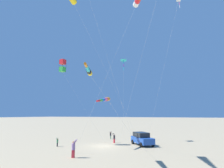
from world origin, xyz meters
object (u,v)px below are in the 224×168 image
object	(u,v)px
person_child_green_jacket	(111,135)
person_bystander_far	(114,138)
kite_delta_magenta_far_left	(178,1)
kite_windsock_rainbow_low_near	(89,71)
kite_box_black_fish_shape	(63,66)
cooler_box	(147,141)
kite_delta_red_high_left	(123,61)
kite_windsock_long_streamer_right	(105,100)
person_adult_flyer	(73,148)
person_child_grey_jacket	(57,142)
parked_car	(142,139)

from	to	relation	value
person_child_green_jacket	person_bystander_far	bearing A→B (deg)	-147.43
kite_delta_magenta_far_left	kite_windsock_rainbow_low_near	world-z (taller)	kite_delta_magenta_far_left
kite_windsock_rainbow_low_near	kite_box_black_fish_shape	xyz separation A→B (m)	(7.78, 10.08, 3.69)
cooler_box	kite_delta_red_high_left	distance (m)	14.77
kite_windsock_long_streamer_right	kite_windsock_rainbow_low_near	bearing A→B (deg)	-161.49
kite_windsock_rainbow_low_near	kite_delta_red_high_left	world-z (taller)	kite_delta_red_high_left
person_adult_flyer	kite_delta_magenta_far_left	xyz separation A→B (m)	(8.30, -10.92, 19.20)
person_child_green_jacket	kite_delta_red_high_left	bearing A→B (deg)	-116.13
person_bystander_far	kite_windsock_rainbow_low_near	world-z (taller)	kite_windsock_rainbow_low_near
kite_delta_magenta_far_left	kite_windsock_long_streamer_right	distance (m)	17.44
cooler_box	kite_windsock_long_streamer_right	bearing A→B (deg)	144.39
person_adult_flyer	kite_windsock_long_streamer_right	world-z (taller)	kite_windsock_long_streamer_right
person_child_grey_jacket	kite_delta_red_high_left	bearing A→B (deg)	-37.08
kite_windsock_rainbow_low_near	kite_windsock_long_streamer_right	bearing A→B (deg)	18.51
parked_car	person_child_green_jacket	size ratio (longest dim) A/B	3.22
person_adult_flyer	kite_box_black_fish_shape	distance (m)	14.47
kite_box_black_fish_shape	kite_delta_magenta_far_left	bearing A→B (deg)	-81.61
person_bystander_far	parked_car	bearing A→B (deg)	-91.52
kite_box_black_fish_shape	kite_windsock_long_streamer_right	bearing A→B (deg)	-77.97
kite_delta_red_high_left	person_child_green_jacket	bearing A→B (deg)	63.87
person_adult_flyer	kite_delta_red_high_left	xyz separation A→B (m)	(13.50, -0.51, 13.41)
person_child_grey_jacket	kite_windsock_long_streamer_right	xyz separation A→B (m)	(2.63, -6.25, 6.03)
parked_car	person_child_grey_jacket	world-z (taller)	parked_car
person_bystander_far	kite_delta_red_high_left	bearing A→B (deg)	-18.02
person_adult_flyer	person_bystander_far	size ratio (longest dim) A/B	1.23
cooler_box	kite_windsock_rainbow_low_near	size ratio (longest dim) A/B	0.04
kite_delta_red_high_left	parked_car	bearing A→B (deg)	-123.58
kite_windsock_rainbow_low_near	kite_delta_red_high_left	bearing A→B (deg)	9.33
parked_car	kite_windsock_rainbow_low_near	xyz separation A→B (m)	(-13.04, 1.31, 7.71)
cooler_box	person_bystander_far	world-z (taller)	person_bystander_far
parked_car	kite_windsock_long_streamer_right	bearing A→B (deg)	130.57
kite_delta_red_high_left	kite_delta_magenta_far_left	bearing A→B (deg)	-116.51
kite_box_black_fish_shape	cooler_box	bearing A→B (deg)	-55.84
kite_delta_magenta_far_left	parked_car	bearing A→B (deg)	68.15
cooler_box	kite_delta_magenta_far_left	world-z (taller)	kite_delta_magenta_far_left
cooler_box	person_bystander_far	distance (m)	5.40
kite_windsock_rainbow_low_near	kite_delta_magenta_far_left	bearing A→B (deg)	-36.97
person_child_green_jacket	kite_delta_magenta_far_left	size ratio (longest dim) A/B	0.07
parked_car	kite_windsock_rainbow_low_near	world-z (taller)	kite_windsock_rainbow_low_near
person_child_grey_jacket	kite_delta_magenta_far_left	distance (m)	26.32
parked_car	kite_windsock_rainbow_low_near	distance (m)	15.21
cooler_box	kite_box_black_fish_shape	size ratio (longest dim) A/B	0.05
kite_box_black_fish_shape	kite_windsock_long_streamer_right	size ratio (longest dim) A/B	1.55
person_child_grey_jacket	kite_delta_red_high_left	size ratio (longest dim) A/B	0.08
kite_windsock_long_streamer_right	person_child_grey_jacket	bearing A→B (deg)	112.83
cooler_box	person_adult_flyer	size ratio (longest dim) A/B	0.33
kite_delta_magenta_far_left	kite_windsock_rainbow_low_near	xyz separation A→B (m)	(-10.42, 7.85, -11.56)
kite_delta_magenta_far_left	kite_windsock_long_streamer_right	size ratio (longest dim) A/B	2.39
person_adult_flyer	kite_delta_magenta_far_left	bearing A→B (deg)	-52.76
kite_windsock_rainbow_low_near	kite_windsock_long_streamer_right	size ratio (longest dim) A/B	2.00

